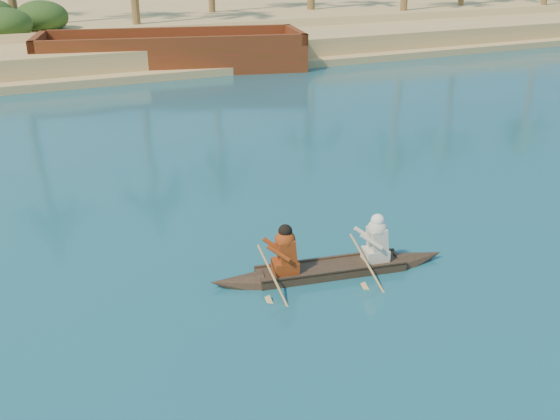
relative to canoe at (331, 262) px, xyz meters
name	(u,v)px	position (x,y,z in m)	size (l,w,h in m)	color
sandy_embankment	(139,16)	(7.25, 44.41, 0.28)	(150.00, 51.00, 1.50)	tan
shrub_cluster	(199,27)	(7.25, 29.02, 0.95)	(100.00, 6.00, 2.40)	#1F3B15
canoe	(331,262)	(0.00, 0.00, 0.00)	(4.77, 1.47, 1.30)	#3B2B20
barge_mid	(172,54)	(3.55, 22.35, 0.52)	(13.84, 7.50, 2.19)	maroon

